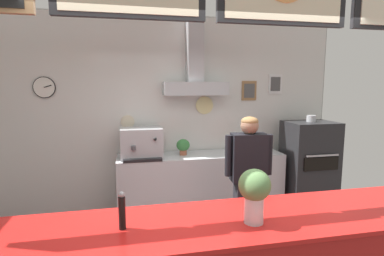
{
  "coord_description": "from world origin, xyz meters",
  "views": [
    {
      "loc": [
        -0.61,
        -2.46,
        1.98
      ],
      "look_at": [
        0.05,
        0.65,
        1.53
      ],
      "focal_mm": 28.77,
      "sensor_mm": 36.0,
      "label": 1
    }
  ],
  "objects_px": {
    "potted_thyme": "(183,146)",
    "espresso_machine": "(142,143)",
    "shop_worker": "(248,179)",
    "pepper_grinder": "(122,211)",
    "potted_basil": "(248,145)",
    "pizza_oven": "(309,166)",
    "basil_vase": "(254,193)"
  },
  "relations": [
    {
      "from": "espresso_machine",
      "to": "basil_vase",
      "type": "relative_size",
      "value": 1.58
    },
    {
      "from": "pepper_grinder",
      "to": "basil_vase",
      "type": "bearing_deg",
      "value": -5.8
    },
    {
      "from": "espresso_machine",
      "to": "pepper_grinder",
      "type": "height_order",
      "value": "espresso_machine"
    },
    {
      "from": "potted_thyme",
      "to": "pepper_grinder",
      "type": "relative_size",
      "value": 0.94
    },
    {
      "from": "potted_thyme",
      "to": "basil_vase",
      "type": "distance_m",
      "value": 2.61
    },
    {
      "from": "pizza_oven",
      "to": "espresso_machine",
      "type": "xyz_separation_m",
      "value": [
        -2.59,
        0.18,
        0.43
      ]
    },
    {
      "from": "pepper_grinder",
      "to": "espresso_machine",
      "type": "bearing_deg",
      "value": 84.37
    },
    {
      "from": "espresso_machine",
      "to": "pepper_grinder",
      "type": "bearing_deg",
      "value": -95.63
    },
    {
      "from": "shop_worker",
      "to": "potted_thyme",
      "type": "height_order",
      "value": "shop_worker"
    },
    {
      "from": "espresso_machine",
      "to": "potted_thyme",
      "type": "relative_size",
      "value": 2.47
    },
    {
      "from": "pepper_grinder",
      "to": "shop_worker",
      "type": "bearing_deg",
      "value": 42.83
    },
    {
      "from": "pepper_grinder",
      "to": "potted_thyme",
      "type": "bearing_deg",
      "value": 71.08
    },
    {
      "from": "potted_thyme",
      "to": "espresso_machine",
      "type": "bearing_deg",
      "value": -175.79
    },
    {
      "from": "potted_thyme",
      "to": "shop_worker",
      "type": "bearing_deg",
      "value": -65.39
    },
    {
      "from": "potted_basil",
      "to": "pepper_grinder",
      "type": "relative_size",
      "value": 0.87
    },
    {
      "from": "pepper_grinder",
      "to": "pizza_oven",
      "type": "bearing_deg",
      "value": 38.87
    },
    {
      "from": "shop_worker",
      "to": "basil_vase",
      "type": "height_order",
      "value": "shop_worker"
    },
    {
      "from": "espresso_machine",
      "to": "potted_basil",
      "type": "height_order",
      "value": "espresso_machine"
    },
    {
      "from": "shop_worker",
      "to": "potted_thyme",
      "type": "relative_size",
      "value": 6.72
    },
    {
      "from": "pizza_oven",
      "to": "espresso_machine",
      "type": "distance_m",
      "value": 2.64
    },
    {
      "from": "pizza_oven",
      "to": "espresso_machine",
      "type": "relative_size",
      "value": 2.53
    },
    {
      "from": "pepper_grinder",
      "to": "potted_basil",
      "type": "bearing_deg",
      "value": 52.7
    },
    {
      "from": "espresso_machine",
      "to": "pepper_grinder",
      "type": "xyz_separation_m",
      "value": [
        -0.24,
        -2.47,
        0.03
      ]
    },
    {
      "from": "pizza_oven",
      "to": "shop_worker",
      "type": "distance_m",
      "value": 1.73
    },
    {
      "from": "potted_basil",
      "to": "pizza_oven",
      "type": "bearing_deg",
      "value": -10.38
    },
    {
      "from": "shop_worker",
      "to": "potted_basil",
      "type": "relative_size",
      "value": 7.33
    },
    {
      "from": "pizza_oven",
      "to": "espresso_machine",
      "type": "height_order",
      "value": "pizza_oven"
    },
    {
      "from": "potted_basil",
      "to": "pepper_grinder",
      "type": "bearing_deg",
      "value": -127.3
    },
    {
      "from": "pizza_oven",
      "to": "potted_thyme",
      "type": "relative_size",
      "value": 6.25
    },
    {
      "from": "shop_worker",
      "to": "potted_thyme",
      "type": "distance_m",
      "value": 1.34
    },
    {
      "from": "shop_worker",
      "to": "pepper_grinder",
      "type": "distance_m",
      "value": 1.95
    },
    {
      "from": "espresso_machine",
      "to": "potted_thyme",
      "type": "distance_m",
      "value": 0.63
    }
  ]
}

